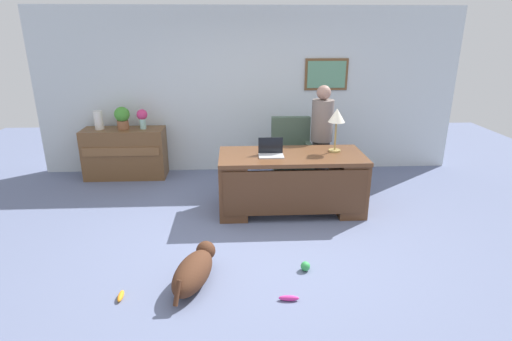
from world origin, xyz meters
TOP-DOWN VIEW (x-y plane):
  - ground_plane at (0.00, 0.00)m, footprint 12.00×12.00m
  - back_wall at (0.01, 2.60)m, footprint 7.00×0.16m
  - desk at (0.49, 0.78)m, footprint 1.91×0.86m
  - credenza at (-2.06, 2.25)m, footprint 1.30×0.50m
  - armchair at (0.62, 1.75)m, footprint 0.60×0.59m
  - person_standing at (1.05, 1.59)m, footprint 0.32×0.32m
  - dog_lying at (-0.66, -0.87)m, footprint 0.49×0.85m
  - laptop at (0.21, 0.77)m, footprint 0.32×0.22m
  - desk_lamp at (1.08, 0.91)m, footprint 0.22×0.22m
  - vase_with_flowers at (-1.73, 2.25)m, footprint 0.17×0.17m
  - vase_empty at (-2.42, 2.25)m, footprint 0.14×0.14m
  - potted_plant at (-2.04, 2.25)m, footprint 0.24×0.24m
  - dog_toy_ball at (0.45, -0.69)m, footprint 0.10×0.10m
  - dog_toy_bone at (-1.32, -1.06)m, footprint 0.05×0.17m
  - dog_toy_plush at (0.22, -1.17)m, footprint 0.19×0.07m

SIDE VIEW (x-z plane):
  - ground_plane at x=0.00m, z-range 0.00..0.00m
  - dog_toy_bone at x=-1.32m, z-range 0.00..0.05m
  - dog_toy_plush at x=0.22m, z-range 0.00..0.05m
  - dog_toy_ball at x=0.45m, z-range 0.00..0.10m
  - dog_lying at x=-0.66m, z-range 0.00..0.30m
  - credenza at x=-2.06m, z-range 0.00..0.82m
  - desk at x=0.49m, z-range 0.04..0.83m
  - armchair at x=0.62m, z-range -0.05..1.01m
  - person_standing at x=1.05m, z-range 0.02..1.60m
  - laptop at x=0.21m, z-range 0.73..0.96m
  - vase_empty at x=-2.42m, z-range 0.82..1.12m
  - vase_with_flowers at x=-1.73m, z-range 0.85..1.17m
  - potted_plant at x=-2.04m, z-range 0.83..1.19m
  - desk_lamp at x=1.08m, z-range 0.95..1.53m
  - back_wall at x=0.01m, z-range 0.00..2.70m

